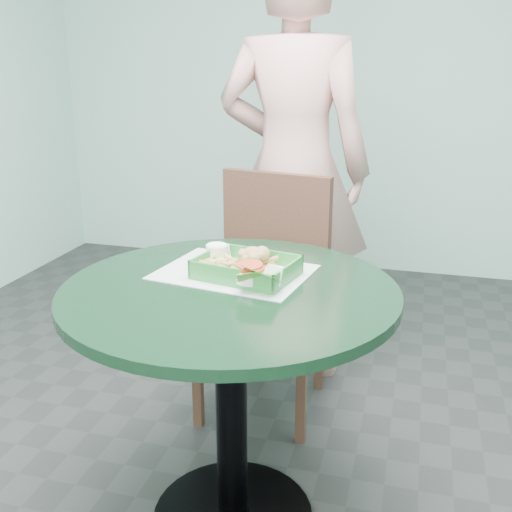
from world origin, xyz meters
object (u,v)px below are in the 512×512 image
(cafe_table, at_px, (231,349))
(dining_chair, at_px, (268,276))
(crab_sandwich, at_px, (252,266))
(diner_person, at_px, (294,124))
(sauce_ramekin, at_px, (210,258))
(food_basket, at_px, (247,278))

(cafe_table, xyz_separation_m, dining_chair, (-0.08, 0.73, -0.05))
(crab_sandwich, bearing_deg, cafe_table, -110.25)
(dining_chair, height_order, crab_sandwich, dining_chair)
(diner_person, xyz_separation_m, sauce_ramekin, (-0.05, -0.92, -0.30))
(cafe_table, height_order, sauce_ramekin, sauce_ramekin)
(crab_sandwich, bearing_deg, dining_chair, 100.18)
(cafe_table, distance_m, diner_person, 1.17)
(crab_sandwich, relative_size, sauce_ramekin, 1.98)
(dining_chair, bearing_deg, diner_person, 96.20)
(sauce_ramekin, bearing_deg, food_basket, -18.75)
(cafe_table, distance_m, food_basket, 0.21)
(dining_chair, height_order, food_basket, dining_chair)
(cafe_table, relative_size, crab_sandwich, 7.31)
(cafe_table, height_order, dining_chair, dining_chair)
(cafe_table, distance_m, dining_chair, 0.74)
(diner_person, xyz_separation_m, food_basket, (0.07, -0.96, -0.34))
(food_basket, bearing_deg, crab_sandwich, 46.99)
(dining_chair, height_order, diner_person, diner_person)
(diner_person, height_order, food_basket, diner_person)
(sauce_ramekin, bearing_deg, diner_person, 86.90)
(dining_chair, relative_size, food_basket, 3.49)
(food_basket, bearing_deg, dining_chair, 98.79)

